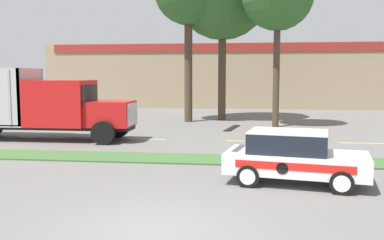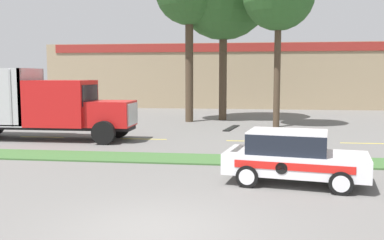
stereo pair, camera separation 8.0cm
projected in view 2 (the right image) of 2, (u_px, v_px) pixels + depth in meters
The scene contains 9 objects.
ground_plane at pixel (154, 230), 8.85m from camera, with size 600.00×600.00×0.00m, color slate.
grass_verge at pixel (197, 159), 16.23m from camera, with size 120.00×1.94×0.06m, color #3D6633.
centre_line_3 at pixel (42, 137), 22.26m from camera, with size 2.40×0.14×0.01m, color yellow.
centre_line_4 at pixel (143, 139), 21.56m from camera, with size 2.40×0.14×0.01m, color yellow.
centre_line_5 at pixel (251, 141), 20.87m from camera, with size 2.40×0.14×0.01m, color yellow.
centre_line_6 at pixel (366, 143), 20.17m from camera, with size 2.40×0.14×0.01m, color yellow.
dump_truck_mid at pixel (38, 108), 21.27m from camera, with size 11.19×2.64×3.55m.
rally_car at pixel (293, 156), 12.61m from camera, with size 4.35×2.59×1.59m.
store_building_backdrop at pixel (249, 76), 46.59m from camera, with size 40.49×12.10×6.33m.
Camera 2 is at (1.88, -8.39, 3.17)m, focal length 40.00 mm.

